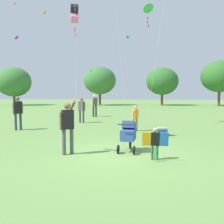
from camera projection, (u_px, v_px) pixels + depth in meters
name	position (u px, v px, depth m)	size (l,w,h in m)	color
ground_plane	(116.00, 155.00, 7.79)	(120.00, 120.00, 0.00)	#668E47
treeline_distant	(133.00, 80.00, 36.72)	(37.68, 6.02, 6.55)	brown
child_with_butterfly_kite	(155.00, 141.00, 7.13)	(0.75, 0.34, 0.93)	#4C4C51
person_adult_flyer	(68.00, 123.00, 7.78)	(0.52, 0.66, 1.73)	#4C4C51
stroller	(128.00, 133.00, 8.22)	(0.63, 1.12, 1.03)	black
kite_adult_black	(74.00, 14.00, 9.56)	(0.66, 2.18, 5.39)	black
kite_green_novelty	(148.00, 10.00, 14.47)	(1.15, 1.65, 7.14)	green
distant_kites_cluster	(71.00, 7.00, 32.24)	(22.57, 11.96, 10.43)	#F4A319
person_red_shirt	(82.00, 108.00, 15.89)	(0.50, 0.31, 1.63)	#33384C
person_sitting_far	(95.00, 104.00, 19.86)	(0.44, 0.45, 1.79)	#232328
person_kid_running	(135.00, 116.00, 12.51)	(0.32, 0.32, 1.29)	#7F705B
person_back_turned	(18.00, 110.00, 12.84)	(0.41, 0.47, 1.75)	#33384C
cooler_box	(162.00, 131.00, 11.32)	(0.45, 0.33, 0.35)	#2D5BB7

